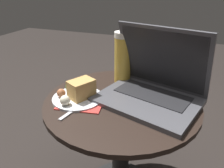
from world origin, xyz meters
TOP-DOWN VIEW (x-y plane):
  - table at (0.00, 0.00)m, footprint 0.58×0.58m
  - napkin at (-0.13, -0.08)m, footprint 0.18×0.14m
  - laptop at (0.10, 0.04)m, footprint 0.41×0.35m
  - beer_glass at (-0.05, 0.16)m, footprint 0.07×0.07m
  - snack_plate at (-0.16, -0.05)m, footprint 0.19×0.19m
  - fork at (-0.12, -0.09)m, footprint 0.05×0.19m

SIDE VIEW (x-z plane):
  - table at x=0.00m, z-range 0.11..0.60m
  - napkin at x=-0.13m, z-range 0.49..0.50m
  - fork at x=-0.12m, z-range 0.49..0.50m
  - snack_plate at x=-0.16m, z-range 0.48..0.56m
  - laptop at x=0.10m, z-range 0.41..0.68m
  - beer_glass at x=-0.05m, z-range 0.49..0.71m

